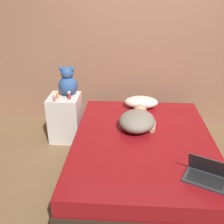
% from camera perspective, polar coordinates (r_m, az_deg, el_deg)
% --- Properties ---
extents(ground_plane, '(12.00, 12.00, 0.00)m').
position_cam_1_polar(ground_plane, '(3.14, 6.43, -12.60)').
color(ground_plane, brown).
extents(wall_back, '(8.00, 0.06, 2.60)m').
position_cam_1_polar(wall_back, '(3.82, 6.69, 15.85)').
color(wall_back, '#996B51').
rests_on(wall_back, ground_plane).
extents(bed, '(1.54, 2.03, 0.45)m').
position_cam_1_polar(bed, '(3.01, 6.63, -9.28)').
color(bed, '#2D2319').
rests_on(bed, ground_plane).
extents(nightstand, '(0.40, 0.42, 0.63)m').
position_cam_1_polar(nightstand, '(3.65, -10.10, -1.22)').
color(nightstand, silver).
rests_on(nightstand, ground_plane).
extents(pillow, '(0.45, 0.28, 0.15)m').
position_cam_1_polar(pillow, '(3.57, 6.45, 2.14)').
color(pillow, beige).
rests_on(pillow, bed).
extents(person_lying, '(0.48, 0.67, 0.20)m').
position_cam_1_polar(person_lying, '(3.04, 5.59, -1.71)').
color(person_lying, gray).
rests_on(person_lying, bed).
extents(laptop, '(0.41, 0.35, 0.21)m').
position_cam_1_polar(laptop, '(2.41, 19.94, -12.71)').
color(laptop, '#333338').
rests_on(laptop, bed).
extents(teddy_bear, '(0.25, 0.25, 0.39)m').
position_cam_1_polar(teddy_bear, '(3.51, -9.59, 6.32)').
color(teddy_bear, '#335693').
rests_on(teddy_bear, nightstand).
extents(bottle_pink, '(0.04, 0.04, 0.09)m').
position_cam_1_polar(bottle_pink, '(3.37, -12.40, 2.95)').
color(bottle_pink, pink).
rests_on(bottle_pink, nightstand).
extents(bottle_orange, '(0.03, 0.03, 0.09)m').
position_cam_1_polar(bottle_orange, '(3.45, -11.81, 3.59)').
color(bottle_orange, orange).
rests_on(bottle_orange, nightstand).
extents(bottle_red, '(0.04, 0.04, 0.11)m').
position_cam_1_polar(bottle_red, '(3.40, -9.28, 3.58)').
color(bottle_red, '#B72D2D').
rests_on(bottle_red, nightstand).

